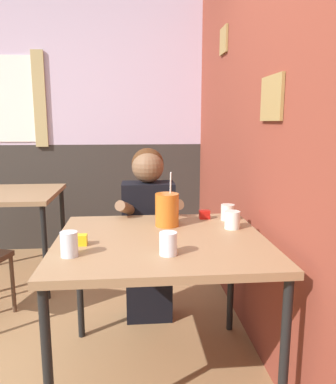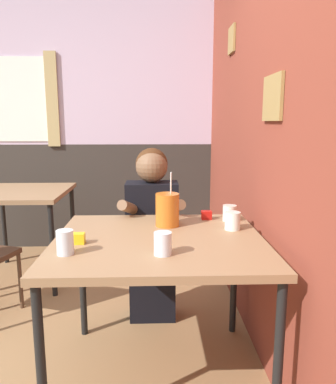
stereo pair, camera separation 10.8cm
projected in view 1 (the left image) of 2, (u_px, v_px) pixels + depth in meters
name	position (u px, v px, depth m)	size (l,w,h in m)	color
brick_wall_right	(235.00, 119.00, 2.68)	(0.08, 4.48, 2.70)	brown
back_wall	(67.00, 119.00, 3.80)	(5.70, 0.09, 2.70)	silver
main_table	(161.00, 250.00, 1.85)	(1.03, 0.94, 0.77)	#93704C
background_table	(13.00, 203.00, 3.07)	(0.73, 0.80, 0.77)	#93704C
person_seated	(148.00, 231.00, 2.48)	(0.42, 0.41, 1.16)	black
cocktail_pitcher	(167.00, 210.00, 2.04)	(0.13, 0.13, 0.30)	#C6661E
glass_near_pitcher	(168.00, 244.00, 1.60)	(0.08, 0.08, 0.10)	silver
glass_center	(232.00, 220.00, 2.00)	(0.08, 0.08, 0.09)	silver
glass_far_side	(228.00, 212.00, 2.17)	(0.08, 0.08, 0.09)	silver
glass_by_brick	(69.00, 244.00, 1.58)	(0.07, 0.07, 0.11)	silver
condiment_ketchup	(205.00, 215.00, 2.21)	(0.06, 0.04, 0.05)	#B7140F
condiment_mustard	(81.00, 240.00, 1.73)	(0.06, 0.04, 0.05)	yellow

